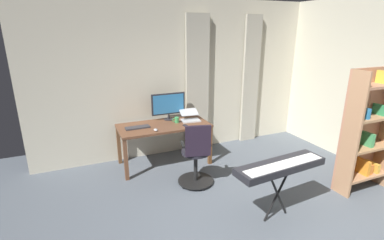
{
  "coord_description": "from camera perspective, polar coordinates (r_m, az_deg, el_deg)",
  "views": [
    {
      "loc": [
        1.91,
        2.17,
        2.35
      ],
      "look_at": [
        0.22,
        -1.78,
        0.97
      ],
      "focal_mm": 26.82,
      "sensor_mm": 36.0,
      "label": 1
    }
  ],
  "objects": [
    {
      "name": "curtain_left_panel",
      "position": [
        6.13,
        11.56,
        7.63
      ],
      "size": [
        0.36,
        0.06,
        2.61
      ],
      "primitive_type": "cube",
      "color": "#B6B19E",
      "rests_on": "ground"
    },
    {
      "name": "office_chair",
      "position": [
        4.4,
        0.87,
        -7.33
      ],
      "size": [
        0.56,
        0.56,
        1.03
      ],
      "rotation": [
        0.0,
        0.0,
        2.89
      ],
      "color": "black",
      "rests_on": "ground"
    },
    {
      "name": "laptop",
      "position": [
        5.23,
        -0.42,
        0.55
      ],
      "size": [
        0.36,
        0.39,
        0.17
      ],
      "rotation": [
        0.0,
        0.0,
        -0.11
      ],
      "color": "#B7BCC1",
      "rests_on": "desk"
    },
    {
      "name": "computer_keyboard",
      "position": [
        4.92,
        -10.77,
        -1.46
      ],
      "size": [
        0.41,
        0.15,
        0.02
      ],
      "primitive_type": "cube",
      "color": "#333338",
      "rests_on": "desk"
    },
    {
      "name": "curtain_right_panel",
      "position": [
        5.54,
        1.07,
        6.94
      ],
      "size": [
        0.46,
        0.06,
        2.61
      ],
      "primitive_type": "cube",
      "color": "#B6B19E",
      "rests_on": "ground"
    },
    {
      "name": "piano_keyboard",
      "position": [
        3.73,
        17.18,
        -8.95
      ],
      "size": [
        1.23,
        0.41,
        0.79
      ],
      "rotation": [
        0.0,
        0.0,
        0.08
      ],
      "color": "black",
      "rests_on": "ground"
    },
    {
      "name": "mug_tea",
      "position": [
        5.1,
        -3.09,
        0.02
      ],
      "size": [
        0.12,
        0.08,
        0.1
      ],
      "color": "#3D9951",
      "rests_on": "desk"
    },
    {
      "name": "back_room_partition",
      "position": [
        5.5,
        -2.49,
        8.21
      ],
      "size": [
        5.46,
        0.1,
        2.87
      ],
      "primitive_type": "cube",
      "color": "beige",
      "rests_on": "ground"
    },
    {
      "name": "computer_monitor",
      "position": [
        5.23,
        -4.72,
        3.06
      ],
      "size": [
        0.63,
        0.18,
        0.49
      ],
      "color": "#232328",
      "rests_on": "desk"
    },
    {
      "name": "desk",
      "position": [
        5.06,
        -5.62,
        -1.85
      ],
      "size": [
        1.57,
        0.74,
        0.74
      ],
      "color": "brown",
      "rests_on": "ground"
    },
    {
      "name": "computer_mouse",
      "position": [
        4.73,
        -7.25,
        -1.96
      ],
      "size": [
        0.06,
        0.1,
        0.04
      ],
      "primitive_type": "ellipsoid",
      "color": "#B7BCC1",
      "rests_on": "desk"
    },
    {
      "name": "cell_phone_by_monitor",
      "position": [
        4.92,
        -1.22,
        -1.18
      ],
      "size": [
        0.08,
        0.15,
        0.01
      ],
      "primitive_type": "cube",
      "rotation": [
        0.0,
        0.0,
        0.07
      ],
      "color": "#232328",
      "rests_on": "desk"
    },
    {
      "name": "bookshelf",
      "position": [
        4.92,
        31.35,
        -1.99
      ],
      "size": [
        0.84,
        0.3,
        1.83
      ],
      "color": "tan",
      "rests_on": "ground"
    },
    {
      "name": "ground_plane",
      "position": [
        3.72,
        15.13,
        -22.02
      ],
      "size": [
        7.54,
        7.54,
        0.0
      ],
      "primitive_type": "plane",
      "color": "#515861"
    }
  ]
}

